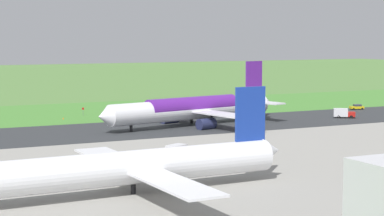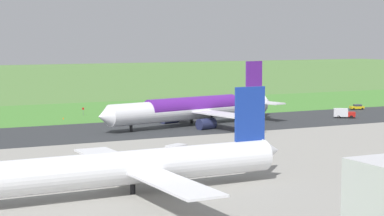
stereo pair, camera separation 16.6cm
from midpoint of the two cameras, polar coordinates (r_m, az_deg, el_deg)
The scene contains 11 objects.
ground_plane at distance 171.42m, azimuth -2.71°, elevation -1.64°, with size 800.00×800.00×0.00m, color #547F3D.
runway_asphalt at distance 171.42m, azimuth -2.71°, elevation -1.63°, with size 600.00×32.34×0.06m, color #2D3033.
apron_concrete at distance 117.74m, azimuth 9.63°, elevation -5.15°, with size 440.00×110.00×0.05m, color gray.
grass_verge_foreground at distance 200.33m, azimuth -6.32°, elevation -0.57°, with size 600.00×80.00×0.04m, color #478534.
airliner_main at distance 174.99m, azimuth 0.12°, elevation -0.04°, with size 53.78×44.30×15.88m.
airliner_parked_mid at distance 99.59m, azimuth -4.67°, elevation -4.77°, with size 50.20×41.00×14.67m.
service_truck_baggage at distance 196.06m, azimuth 12.27°, elevation -0.41°, with size 6.06×5.12×2.65m.
service_car_followme at distance 219.76m, azimuth 13.34°, elevation 0.09°, with size 4.51×2.76×1.62m.
service_truck_fuel at distance 128.37m, azimuth -1.06°, elevation -3.53°, with size 6.18×4.69×2.65m.
no_stopping_sign at distance 199.98m, azimuth -8.86°, elevation -0.23°, with size 0.60×0.10×2.30m.
traffic_cone_orange at distance 192.25m, azimuth -10.44°, elevation -0.83°, with size 0.40×0.40×0.55m, color orange.
Camera 2 is at (68.17, 155.69, 22.34)m, focal length 65.33 mm.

